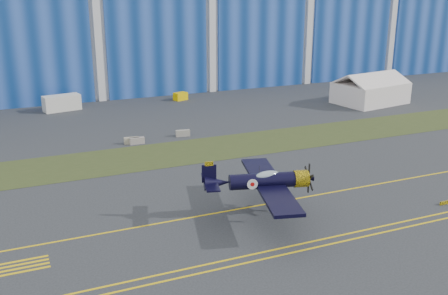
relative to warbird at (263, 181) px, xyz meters
name	(u,v)px	position (x,y,z in m)	size (l,w,h in m)	color
ground	(193,195)	(-4.19, 7.23, -3.51)	(260.00, 260.00, 0.00)	#32353A
grass_median	(155,156)	(-4.19, 21.23, -3.49)	(260.00, 10.00, 0.02)	#475128
hangar	(78,12)	(-4.19, 79.02, 11.44)	(220.00, 45.70, 30.00)	silver
taxiway_centreline	(212,214)	(-4.19, 2.23, -3.50)	(200.00, 0.20, 0.02)	yellow
edge_line_near	(257,261)	(-4.19, -7.27, -3.50)	(80.00, 0.20, 0.02)	yellow
edge_line_far	(251,255)	(-4.19, -6.27, -3.50)	(80.00, 0.20, 0.02)	yellow
hold_short_ladder	(8,269)	(-22.19, -0.87, -3.50)	(6.00, 2.40, 0.02)	yellow
guard_board_right	(445,203)	(17.81, -4.77, -3.34)	(1.20, 0.15, 0.35)	yellow
warbird	(263,181)	(0.00, 0.00, 0.00)	(14.81, 16.55, 4.18)	black
tent	(371,88)	(40.07, 35.32, -0.71)	(13.38, 10.73, 5.61)	white
shipping_container	(62,103)	(-11.97, 51.32, -2.20)	(6.08, 2.43, 2.63)	silver
tug	(180,96)	(9.31, 51.28, -2.81)	(2.42, 1.51, 1.41)	#F7C900
gse_box	(360,81)	(49.62, 50.66, -2.70)	(2.73, 1.46, 1.64)	#9F8CA8
barrier_a	(132,141)	(-5.72, 27.53, -3.06)	(2.00, 0.60, 0.90)	#9F9A84
barrier_b	(137,141)	(-5.05, 27.12, -3.06)	(2.00, 0.60, 0.90)	gray
barrier_c	(183,133)	(1.86, 28.23, -3.06)	(2.00, 0.60, 0.90)	gray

